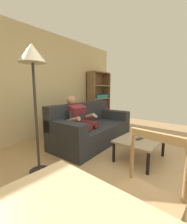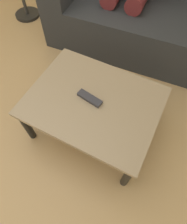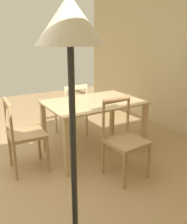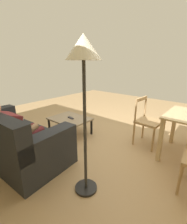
# 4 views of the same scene
# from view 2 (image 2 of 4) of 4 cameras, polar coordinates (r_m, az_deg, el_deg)

# --- Properties ---
(couch) EXTENTS (2.08, 1.07, 0.90)m
(couch) POSITION_cam_2_polar(r_m,az_deg,el_deg) (2.16, 19.26, 26.01)
(couch) COLOR #282B30
(couch) RESTS_ON ground_plane
(coffee_table) EXTENTS (0.84, 0.66, 0.37)m
(coffee_table) POSITION_cam_2_polar(r_m,az_deg,el_deg) (1.30, 0.00, 2.31)
(coffee_table) COLOR gray
(coffee_table) RESTS_ON ground_plane
(tv_remote) EXTENTS (0.18, 0.08, 0.02)m
(tv_remote) POSITION_cam_2_polar(r_m,az_deg,el_deg) (1.25, -1.11, 4.02)
(tv_remote) COLOR #2D2D38
(tv_remote) RESTS_ON coffee_table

